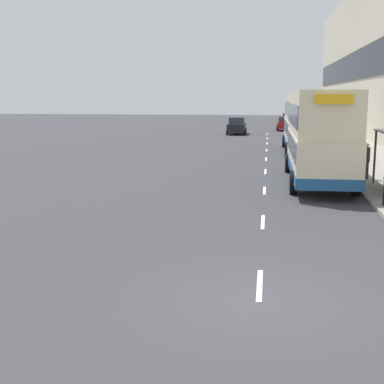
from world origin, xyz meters
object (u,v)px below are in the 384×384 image
(double_decker_bus_near, at_px, (319,135))
(pedestrian_3, at_px, (366,161))
(car_0, at_px, (237,126))
(car_1, at_px, (285,124))
(car_2, at_px, (288,120))
(double_decker_bus_ahead, at_px, (304,121))

(double_decker_bus_near, height_order, pedestrian_3, double_decker_bus_near)
(car_0, distance_m, car_1, 9.02)
(car_0, height_order, car_1, car_0)
(car_0, xyz_separation_m, car_2, (6.09, 16.42, -0.02))
(car_0, bearing_deg, double_decker_bus_near, 100.03)
(double_decker_bus_near, xyz_separation_m, double_decker_bus_ahead, (0.20, 14.32, 0.00))
(double_decker_bus_ahead, bearing_deg, car_0, 107.99)
(car_1, relative_size, car_2, 1.01)
(car_1, bearing_deg, pedestrian_3, -86.16)
(double_decker_bus_near, distance_m, car_2, 49.21)
(car_2, bearing_deg, double_decker_bus_ahead, -90.16)
(car_0, bearing_deg, car_2, -110.34)
(car_0, bearing_deg, pedestrian_3, 104.10)
(pedestrian_3, bearing_deg, car_2, 92.35)
(double_decker_bus_near, relative_size, pedestrian_3, 5.91)
(double_decker_bus_ahead, distance_m, car_2, 34.89)
(double_decker_bus_near, bearing_deg, pedestrian_3, 14.77)
(car_2, height_order, pedestrian_3, pedestrian_3)
(double_decker_bus_ahead, distance_m, pedestrian_3, 13.93)
(double_decker_bus_near, xyz_separation_m, car_1, (-0.35, 39.96, -1.44))
(double_decker_bus_near, bearing_deg, car_0, 100.03)
(pedestrian_3, bearing_deg, double_decker_bus_ahead, 98.66)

